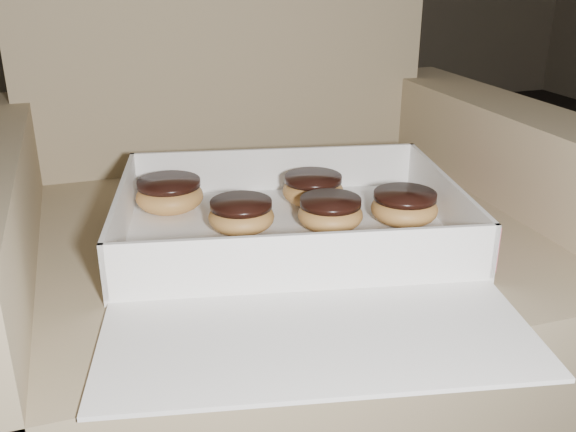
{
  "coord_description": "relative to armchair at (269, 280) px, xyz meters",
  "views": [
    {
      "loc": [
        -0.62,
        -0.89,
        0.76
      ],
      "look_at": [
        -0.38,
        -0.14,
        0.44
      ],
      "focal_mm": 40.0,
      "sensor_mm": 36.0,
      "label": 1
    }
  ],
  "objects": [
    {
      "name": "donut_b",
      "position": [
        -0.14,
        0.01,
        0.16
      ],
      "size": [
        0.1,
        0.1,
        0.05
      ],
      "color": "#E99B51",
      "rests_on": "bakery_box"
    },
    {
      "name": "bakery_box",
      "position": [
        -0.01,
        -0.15,
        0.14
      ],
      "size": [
        0.53,
        0.59,
        0.07
      ],
      "rotation": [
        0.0,
        0.0,
        -0.2
      ],
      "color": "white",
      "rests_on": "armchair"
    },
    {
      "name": "donut_a",
      "position": [
        0.15,
        -0.13,
        0.15
      ],
      "size": [
        0.09,
        0.09,
        0.05
      ],
      "color": "#E99B51",
      "rests_on": "bakery_box"
    },
    {
      "name": "donut_c",
      "position": [
        -0.06,
        -0.09,
        0.15
      ],
      "size": [
        0.09,
        0.09,
        0.04
      ],
      "color": "#E99B51",
      "rests_on": "bakery_box"
    },
    {
      "name": "floor",
      "position": [
        0.38,
        0.03,
        -0.29
      ],
      "size": [
        4.5,
        4.5,
        0.0
      ],
      "primitive_type": "plane",
      "color": "black",
      "rests_on": "ground"
    },
    {
      "name": "crumb_b",
      "position": [
        0.11,
        -0.2,
        0.13
      ],
      "size": [
        0.01,
        0.01,
        0.0
      ],
      "primitive_type": "ellipsoid",
      "color": "black",
      "rests_on": "bakery_box"
    },
    {
      "name": "crumb_a",
      "position": [
        0.06,
        -0.16,
        0.13
      ],
      "size": [
        0.01,
        0.01,
        0.0
      ],
      "primitive_type": "ellipsoid",
      "color": "black",
      "rests_on": "bakery_box"
    },
    {
      "name": "crumb_d",
      "position": [
        0.1,
        -0.18,
        0.13
      ],
      "size": [
        0.01,
        0.01,
        0.0
      ],
      "primitive_type": "ellipsoid",
      "color": "black",
      "rests_on": "bakery_box"
    },
    {
      "name": "donut_e",
      "position": [
        0.06,
        -0.03,
        0.15
      ],
      "size": [
        0.09,
        0.09,
        0.04
      ],
      "color": "#E99B51",
      "rests_on": "bakery_box"
    },
    {
      "name": "donut_d",
      "position": [
        0.05,
        -0.12,
        0.15
      ],
      "size": [
        0.09,
        0.09,
        0.04
      ],
      "color": "#E99B51",
      "rests_on": "bakery_box"
    },
    {
      "name": "armchair",
      "position": [
        0.0,
        0.0,
        0.0
      ],
      "size": [
        0.88,
        0.74,
        0.92
      ],
      "color": "#8D7B59",
      "rests_on": "floor"
    },
    {
      "name": "crumb_c",
      "position": [
        0.06,
        -0.26,
        0.13
      ],
      "size": [
        0.01,
        0.01,
        0.0
      ],
      "primitive_type": "ellipsoid",
      "color": "black",
      "rests_on": "bakery_box"
    }
  ]
}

